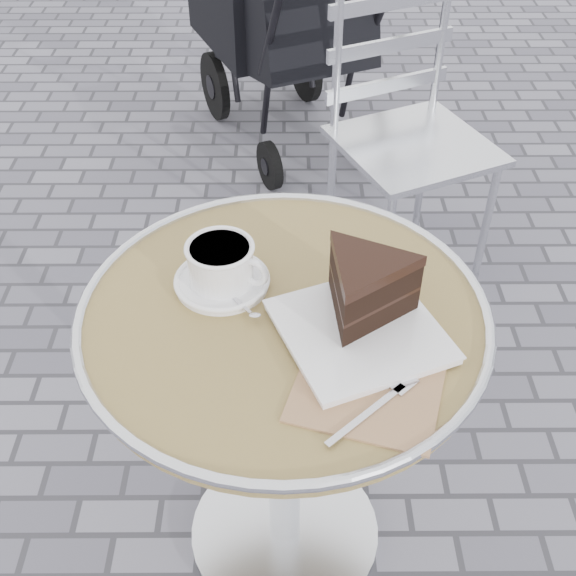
{
  "coord_description": "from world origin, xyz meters",
  "views": [
    {
      "loc": [
        0.0,
        -0.91,
        1.58
      ],
      "look_at": [
        0.01,
        0.0,
        0.78
      ],
      "focal_mm": 45.0,
      "sensor_mm": 36.0,
      "label": 1
    }
  ],
  "objects_px": {
    "cappuccino_set": "(222,268)",
    "baby_stroller": "(282,21)",
    "cafe_table": "(284,375)",
    "bistro_chair": "(400,102)",
    "cake_plate_set": "(364,298)"
  },
  "relations": [
    {
      "from": "cappuccino_set",
      "to": "baby_stroller",
      "type": "distance_m",
      "value": 1.9
    },
    {
      "from": "cappuccino_set",
      "to": "cafe_table",
      "type": "bearing_deg",
      "value": -10.29
    },
    {
      "from": "cafe_table",
      "to": "baby_stroller",
      "type": "height_order",
      "value": "baby_stroller"
    },
    {
      "from": "bistro_chair",
      "to": "baby_stroller",
      "type": "distance_m",
      "value": 0.95
    },
    {
      "from": "cake_plate_set",
      "to": "baby_stroller",
      "type": "relative_size",
      "value": 0.36
    },
    {
      "from": "cake_plate_set",
      "to": "bistro_chair",
      "type": "relative_size",
      "value": 0.44
    },
    {
      "from": "cafe_table",
      "to": "bistro_chair",
      "type": "height_order",
      "value": "bistro_chair"
    },
    {
      "from": "cake_plate_set",
      "to": "baby_stroller",
      "type": "height_order",
      "value": "baby_stroller"
    },
    {
      "from": "cappuccino_set",
      "to": "cake_plate_set",
      "type": "height_order",
      "value": "cake_plate_set"
    },
    {
      "from": "bistro_chair",
      "to": "baby_stroller",
      "type": "height_order",
      "value": "baby_stroller"
    },
    {
      "from": "cake_plate_set",
      "to": "bistro_chair",
      "type": "xyz_separation_m",
      "value": [
        0.22,
        1.11,
        -0.21
      ]
    },
    {
      "from": "cafe_table",
      "to": "cappuccino_set",
      "type": "distance_m",
      "value": 0.24
    },
    {
      "from": "cappuccino_set",
      "to": "cake_plate_set",
      "type": "distance_m",
      "value": 0.26
    },
    {
      "from": "cappuccino_set",
      "to": "bistro_chair",
      "type": "bearing_deg",
      "value": 87.79
    },
    {
      "from": "cake_plate_set",
      "to": "baby_stroller",
      "type": "bearing_deg",
      "value": 71.77
    }
  ]
}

